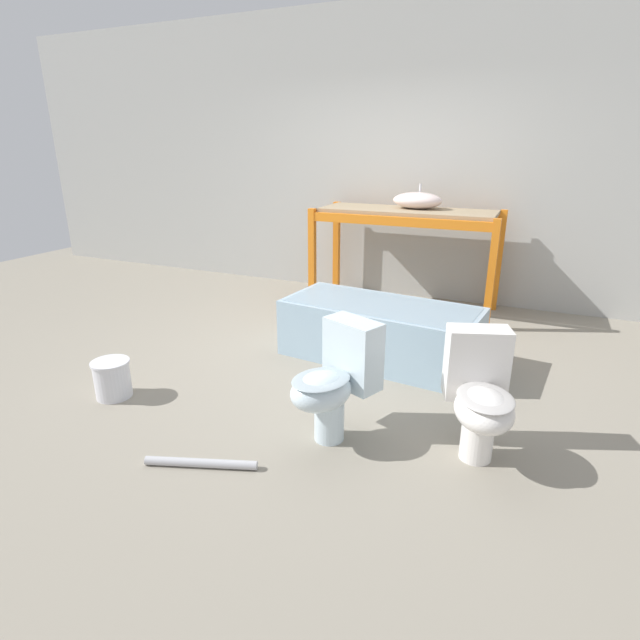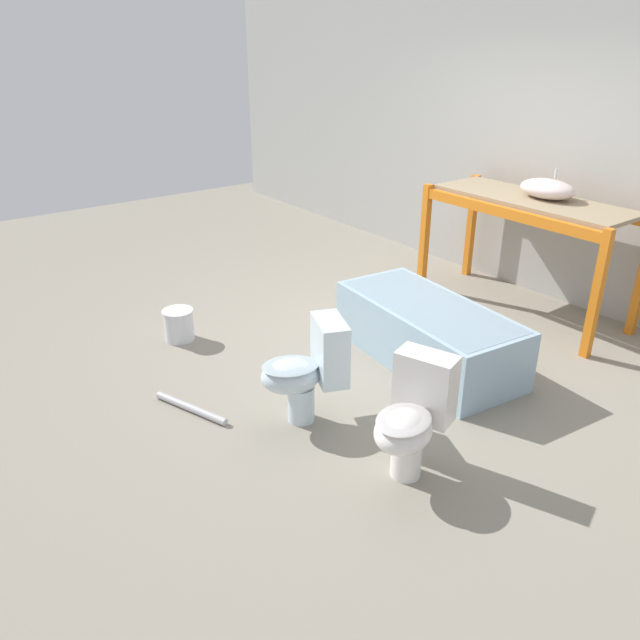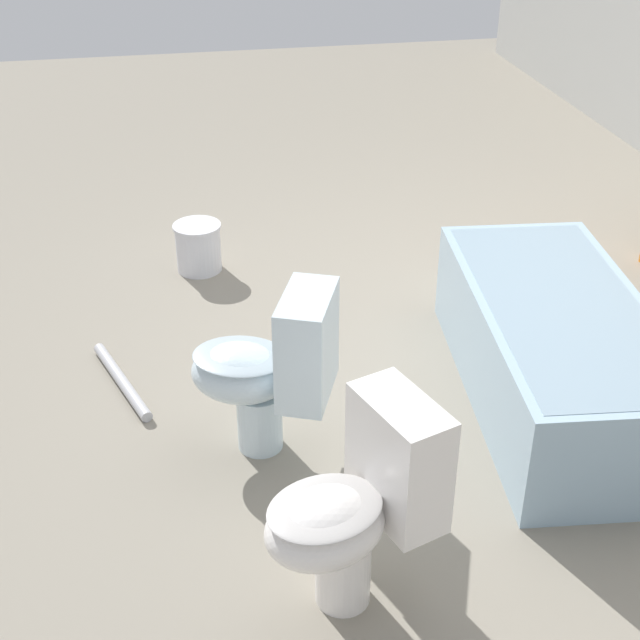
# 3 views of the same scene
# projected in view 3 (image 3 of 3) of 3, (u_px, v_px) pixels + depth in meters

# --- Properties ---
(ground_plane) EXTENTS (12.00, 12.00, 0.00)m
(ground_plane) POSITION_uv_depth(u_px,v_px,m) (488.00, 340.00, 4.42)
(ground_plane) COLOR gray
(bathtub_main) EXTENTS (1.68, 0.89, 0.49)m
(bathtub_main) POSITION_uv_depth(u_px,v_px,m) (557.00, 345.00, 3.86)
(bathtub_main) COLOR #99B7CC
(bathtub_main) RESTS_ON ground_plane
(toilet_near) EXTENTS (0.53, 0.65, 0.73)m
(toilet_near) POSITION_uv_depth(u_px,v_px,m) (270.00, 367.00, 3.49)
(toilet_near) COLOR silver
(toilet_near) RESTS_ON ground_plane
(toilet_far) EXTENTS (0.51, 0.64, 0.73)m
(toilet_far) POSITION_uv_depth(u_px,v_px,m) (357.00, 503.00, 2.82)
(toilet_far) COLOR white
(toilet_far) RESTS_ON ground_plane
(bucket_white) EXTENTS (0.27, 0.27, 0.28)m
(bucket_white) POSITION_uv_depth(u_px,v_px,m) (198.00, 246.00, 5.00)
(bucket_white) COLOR silver
(bucket_white) RESTS_ON ground_plane
(loose_pipe) EXTENTS (0.63, 0.26, 0.05)m
(loose_pipe) POSITION_uv_depth(u_px,v_px,m) (122.00, 381.00, 4.07)
(loose_pipe) COLOR #B7B7BC
(loose_pipe) RESTS_ON ground_plane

